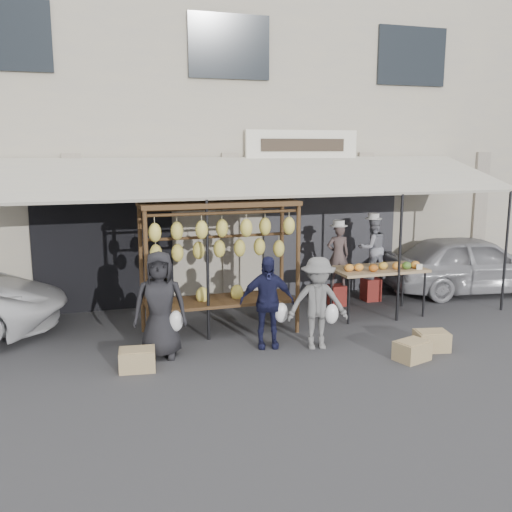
# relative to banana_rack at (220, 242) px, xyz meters

# --- Properties ---
(ground_plane) EXTENTS (90.00, 90.00, 0.00)m
(ground_plane) POSITION_rel_banana_rack_xyz_m (0.73, -1.43, -1.56)
(ground_plane) COLOR #2D2D30
(shophouse) EXTENTS (24.00, 6.15, 7.30)m
(shophouse) POSITION_rel_banana_rack_xyz_m (0.73, 5.07, 2.09)
(shophouse) COLOR gray
(shophouse) RESTS_ON ground_plane
(awning) EXTENTS (10.00, 2.35, 2.92)m
(awning) POSITION_rel_banana_rack_xyz_m (0.73, 0.85, 1.01)
(awning) COLOR beige
(awning) RESTS_ON ground_plane
(banana_rack) EXTENTS (2.60, 0.90, 2.24)m
(banana_rack) POSITION_rel_banana_rack_xyz_m (0.00, 0.00, 0.00)
(banana_rack) COLOR black
(banana_rack) RESTS_ON ground_plane
(produce_table) EXTENTS (1.70, 0.90, 1.04)m
(produce_table) POSITION_rel_banana_rack_xyz_m (3.06, 0.12, -0.69)
(produce_table) COLOR tan
(produce_table) RESTS_ON ground_plane
(vendor_left) EXTENTS (0.50, 0.38, 1.22)m
(vendor_left) POSITION_rel_banana_rack_xyz_m (2.62, 0.98, -0.54)
(vendor_left) COLOR #51413F
(vendor_left) RESTS_ON stool_left
(vendor_right) EXTENTS (0.63, 0.49, 1.27)m
(vendor_right) POSITION_rel_banana_rack_xyz_m (3.45, 1.13, -0.47)
(vendor_right) COLOR #8E909D
(vendor_right) RESTS_ON stool_right
(customer_left) EXTENTS (0.88, 0.66, 1.61)m
(customer_left) POSITION_rel_banana_rack_xyz_m (-1.12, -0.82, -0.75)
(customer_left) COLOR black
(customer_left) RESTS_ON ground_plane
(customer_mid) EXTENTS (0.91, 0.52, 1.46)m
(customer_mid) POSITION_rel_banana_rack_xyz_m (0.53, -0.88, -0.83)
(customer_mid) COLOR #181A3A
(customer_mid) RESTS_ON ground_plane
(customer_right) EXTENTS (1.03, 0.72, 1.45)m
(customer_right) POSITION_rel_banana_rack_xyz_m (1.26, -1.18, -0.83)
(customer_right) COLOR slate
(customer_right) RESTS_ON ground_plane
(stool_left) EXTENTS (0.30, 0.30, 0.41)m
(stool_left) POSITION_rel_banana_rack_xyz_m (2.62, 0.98, -1.35)
(stool_left) COLOR maroon
(stool_left) RESTS_ON ground_plane
(stool_right) EXTENTS (0.41, 0.41, 0.46)m
(stool_right) POSITION_rel_banana_rack_xyz_m (3.45, 1.13, -1.33)
(stool_right) COLOR maroon
(stool_right) RESTS_ON ground_plane
(crate_near_a) EXTENTS (0.56, 0.49, 0.29)m
(crate_near_a) POSITION_rel_banana_rack_xyz_m (2.40, -2.07, -1.42)
(crate_near_a) COLOR tan
(crate_near_a) RESTS_ON ground_plane
(crate_near_b) EXTENTS (0.56, 0.47, 0.30)m
(crate_near_b) POSITION_rel_banana_rack_xyz_m (2.93, -1.79, -1.41)
(crate_near_b) COLOR tan
(crate_near_b) RESTS_ON ground_plane
(crate_far) EXTENTS (0.54, 0.44, 0.30)m
(crate_far) POSITION_rel_banana_rack_xyz_m (-1.52, -1.24, -1.41)
(crate_far) COLOR tan
(crate_far) RESTS_ON ground_plane
(sedan) EXTENTS (3.93, 2.04, 1.28)m
(sedan) POSITION_rel_banana_rack_xyz_m (5.82, 1.04, -0.92)
(sedan) COLOR #9C9CA1
(sedan) RESTS_ON ground_plane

